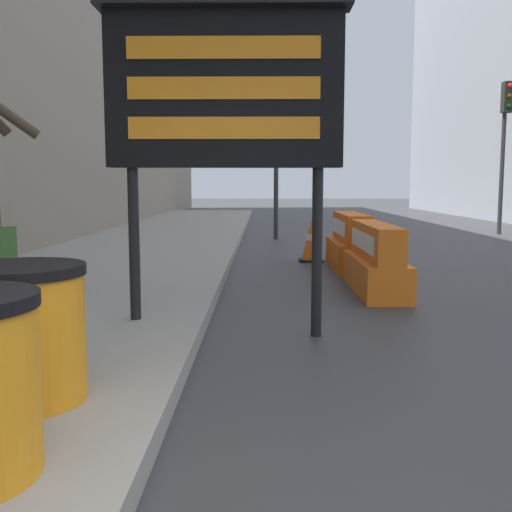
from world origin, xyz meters
TOP-DOWN VIEW (x-y plane):
  - barrel_drum_middle at (-0.85, 1.58)m, footprint 0.76×0.76m
  - message_board at (0.21, 3.71)m, footprint 2.24×0.36m
  - jersey_barrier_orange_near at (2.05, 6.10)m, footprint 0.57×2.10m
  - jersey_barrier_orange_far at (2.05, 8.36)m, footprint 0.64×1.96m
  - traffic_cone_near at (1.45, 9.21)m, footprint 0.44×0.44m
  - traffic_cone_mid at (2.87, 8.67)m, footprint 0.34×0.34m
  - traffic_light_near_curb at (0.89, 13.77)m, footprint 0.28×0.44m
  - traffic_light_far_side at (7.35, 15.36)m, footprint 0.28×0.44m

SIDE VIEW (x-z plane):
  - traffic_cone_mid at x=2.87m, z-range -0.01..0.60m
  - traffic_cone_near at x=1.45m, z-range -0.01..0.77m
  - jersey_barrier_orange_near at x=2.05m, z-range -0.05..0.85m
  - jersey_barrier_orange_far at x=2.05m, z-range -0.06..0.88m
  - barrel_drum_middle at x=-0.85m, z-range 0.16..0.96m
  - message_board at x=0.21m, z-range 0.75..3.79m
  - traffic_light_near_curb at x=0.89m, z-range 0.88..4.80m
  - traffic_light_far_side at x=7.35m, z-range 0.94..5.19m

